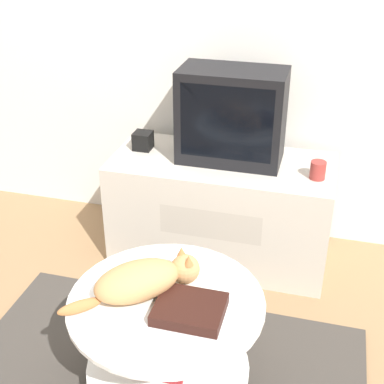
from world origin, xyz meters
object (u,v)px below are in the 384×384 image
cat (143,280)px  speaker (143,141)px  dvd_box (190,309)px  tv (232,116)px

cat → speaker: bearing=68.2°
dvd_box → cat: bearing=162.0°
tv → cat: tv is taller
tv → cat: (-0.11, -1.02, -0.26)m
tv → speaker: 0.51m
speaker → tv: bearing=-0.6°
speaker → dvd_box: bearing=-62.9°
cat → dvd_box: bearing=-59.5°
speaker → dvd_box: (0.55, -1.08, -0.12)m
tv → speaker: bearing=179.4°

